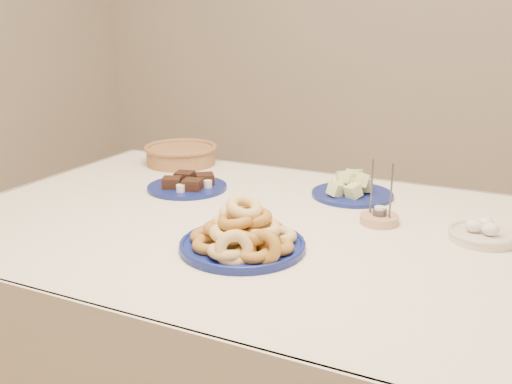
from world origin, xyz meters
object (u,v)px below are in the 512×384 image
at_px(egg_bowl, 482,234).
at_px(candle_holder, 379,218).
at_px(brownie_plate, 188,185).
at_px(donut_platter, 243,236).
at_px(dining_table, 264,259).
at_px(wicker_basket, 181,154).
at_px(melon_plate, 351,189).

bearing_deg(egg_bowl, candle_holder, 178.26).
bearing_deg(brownie_plate, egg_bowl, -3.58).
relative_size(donut_platter, egg_bowl, 2.37).
bearing_deg(egg_bowl, brownie_plate, 176.42).
height_order(dining_table, candle_holder, candle_holder).
relative_size(wicker_basket, candle_holder, 2.03).
relative_size(donut_platter, candle_holder, 2.33).
distance_m(dining_table, melon_plate, 0.38).
distance_m(dining_table, egg_bowl, 0.56).
xyz_separation_m(brownie_plate, wicker_basket, (-0.19, 0.26, 0.02)).
distance_m(candle_holder, egg_bowl, 0.26).
bearing_deg(candle_holder, donut_platter, -127.57).
distance_m(donut_platter, candle_holder, 0.40).
distance_m(wicker_basket, egg_bowl, 1.12).
height_order(melon_plate, brownie_plate, melon_plate).
xyz_separation_m(melon_plate, candle_holder, (0.14, -0.20, -0.01)).
distance_m(melon_plate, candle_holder, 0.24).
bearing_deg(melon_plate, donut_platter, -101.82).
relative_size(donut_platter, melon_plate, 1.26).
bearing_deg(candle_holder, dining_table, -155.25).
height_order(donut_platter, candle_holder, candle_holder).
xyz_separation_m(donut_platter, wicker_basket, (-0.58, 0.63, 0.00)).
height_order(wicker_basket, egg_bowl, wicker_basket).
relative_size(dining_table, donut_platter, 4.31).
bearing_deg(donut_platter, melon_plate, 78.18).
xyz_separation_m(brownie_plate, candle_holder, (0.63, -0.05, 0.00)).
distance_m(donut_platter, egg_bowl, 0.59).
height_order(dining_table, egg_bowl, egg_bowl).
relative_size(melon_plate, brownie_plate, 1.01).
distance_m(brownie_plate, egg_bowl, 0.88).
xyz_separation_m(wicker_basket, egg_bowl, (1.08, -0.32, -0.02)).
height_order(candle_holder, egg_bowl, candle_holder).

